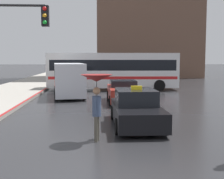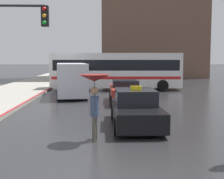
{
  "view_description": "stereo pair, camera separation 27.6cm",
  "coord_description": "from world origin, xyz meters",
  "views": [
    {
      "loc": [
        -0.35,
        -6.68,
        2.73
      ],
      "look_at": [
        0.4,
        6.77,
        1.4
      ],
      "focal_mm": 50.0,
      "sensor_mm": 36.0,
      "label": 1
    },
    {
      "loc": [
        -0.07,
        -6.69,
        2.73
      ],
      "look_at": [
        0.4,
        6.77,
        1.4
      ],
      "focal_mm": 50.0,
      "sensor_mm": 36.0,
      "label": 2
    }
  ],
  "objects": [
    {
      "name": "city_bus",
      "position": [
        1.24,
        20.71,
        1.79
      ],
      "size": [
        11.32,
        2.95,
        3.22
      ],
      "rotation": [
        0.0,
        0.0,
        -1.6
      ],
      "color": "silver",
      "rests_on": "ground_plane"
    },
    {
      "name": "traffic_light",
      "position": [
        -3.99,
        5.85,
        3.55
      ],
      "size": [
        3.28,
        0.38,
        5.1
      ],
      "color": "black",
      "rests_on": "ground_plane"
    },
    {
      "name": "ambulance_van",
      "position": [
        -2.21,
        15.83,
        1.33
      ],
      "size": [
        2.71,
        5.78,
        2.4
      ],
      "rotation": [
        0.0,
        0.0,
        3.27
      ],
      "color": "silver",
      "rests_on": "ground_plane"
    },
    {
      "name": "pedestrian_with_umbrella",
      "position": [
        -0.29,
        3.49,
        1.78
      ],
      "size": [
        1.04,
        1.04,
        2.22
      ],
      "rotation": [
        0.0,
        0.0,
        1.34
      ],
      "color": "#4C473D",
      "rests_on": "ground_plane"
    },
    {
      "name": "sedan_red",
      "position": [
        1.43,
        12.71,
        0.66
      ],
      "size": [
        1.91,
        4.59,
        1.38
      ],
      "rotation": [
        0.0,
        0.0,
        3.14
      ],
      "color": "#A52D23",
      "rests_on": "ground_plane"
    },
    {
      "name": "taxi",
      "position": [
        1.34,
        5.83,
        0.67
      ],
      "size": [
        1.91,
        4.62,
        1.64
      ],
      "rotation": [
        0.0,
        0.0,
        3.14
      ],
      "color": "black",
      "rests_on": "ground_plane"
    }
  ]
}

